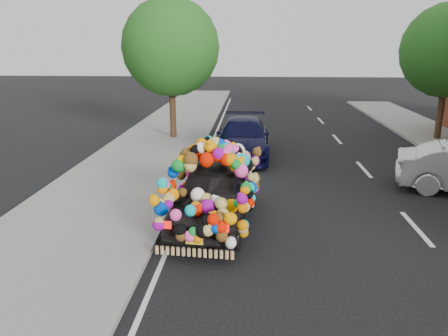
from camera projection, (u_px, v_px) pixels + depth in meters
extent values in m
plane|color=black|center=(262.00, 224.00, 10.41)|extent=(100.00, 100.00, 0.00)
cube|color=gray|center=(85.00, 218.00, 10.66)|extent=(4.00, 60.00, 0.12)
cube|color=gray|center=(164.00, 219.00, 10.54)|extent=(0.15, 60.00, 0.13)
cylinder|color=#332114|center=(173.00, 109.00, 19.40)|extent=(0.28, 0.28, 2.73)
sphere|color=#235316|center=(171.00, 47.00, 18.67)|extent=(4.20, 4.20, 4.20)
cylinder|color=#332114|center=(440.00, 111.00, 19.16)|extent=(0.28, 0.28, 2.64)
imported|color=black|center=(213.00, 195.00, 10.35)|extent=(2.02, 4.26, 1.41)
cube|color=red|center=(166.00, 225.00, 8.43)|extent=(0.22, 0.08, 0.14)
cube|color=red|center=(223.00, 228.00, 8.26)|extent=(0.22, 0.08, 0.14)
cube|color=yellow|center=(194.00, 241.00, 8.42)|extent=(0.34, 0.07, 0.12)
imported|color=black|center=(243.00, 138.00, 16.71)|extent=(2.05, 4.89, 1.41)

